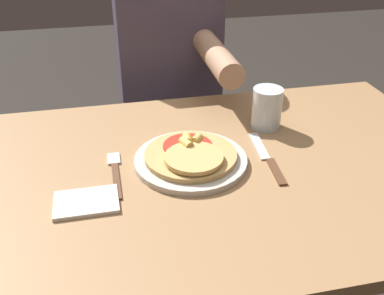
# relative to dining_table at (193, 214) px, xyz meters

# --- Properties ---
(dining_table) EXTENTS (1.26, 0.74, 0.77)m
(dining_table) POSITION_rel_dining_table_xyz_m (0.00, 0.00, 0.00)
(dining_table) COLOR #9E754C
(dining_table) RESTS_ON ground_plane
(plate) EXTENTS (0.25, 0.25, 0.01)m
(plate) POSITION_rel_dining_table_xyz_m (0.00, 0.03, 0.13)
(plate) COLOR beige
(plate) RESTS_ON dining_table
(pizza) EXTENTS (0.20, 0.20, 0.04)m
(pizza) POSITION_rel_dining_table_xyz_m (0.00, 0.02, 0.15)
(pizza) COLOR tan
(pizza) RESTS_ON plate
(fork) EXTENTS (0.03, 0.18, 0.00)m
(fork) POSITION_rel_dining_table_xyz_m (-0.17, 0.03, 0.13)
(fork) COLOR brown
(fork) RESTS_ON dining_table
(knife) EXTENTS (0.03, 0.22, 0.00)m
(knife) POSITION_rel_dining_table_xyz_m (0.17, 0.01, 0.13)
(knife) COLOR brown
(knife) RESTS_ON dining_table
(drinking_glass) EXTENTS (0.07, 0.07, 0.10)m
(drinking_glass) POSITION_rel_dining_table_xyz_m (0.22, 0.15, 0.17)
(drinking_glass) COLOR silver
(drinking_glass) RESTS_ON dining_table
(napkin) EXTENTS (0.12, 0.09, 0.01)m
(napkin) POSITION_rel_dining_table_xyz_m (-0.23, -0.07, 0.13)
(napkin) COLOR silver
(napkin) RESTS_ON dining_table
(person_diner) EXTENTS (0.32, 0.52, 1.22)m
(person_diner) POSITION_rel_dining_table_xyz_m (0.05, 0.61, 0.06)
(person_diner) COLOR #2D2D38
(person_diner) RESTS_ON ground_plane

